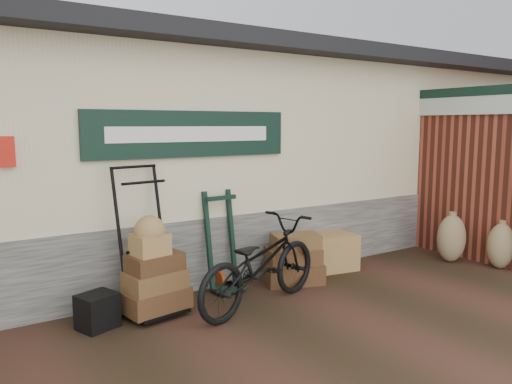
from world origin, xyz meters
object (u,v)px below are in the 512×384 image
green_barrow (222,241)px  black_trunk (97,311)px  wicker_hamper (327,252)px  bicycle (260,259)px  suitcase_stack (293,258)px  porter_trolley (145,239)px

green_barrow → black_trunk: 1.75m
wicker_hamper → bicycle: size_ratio=0.40×
green_barrow → black_trunk: green_barrow is taller
suitcase_stack → black_trunk: 2.57m
bicycle → porter_trolley: bearing=46.7°
porter_trolley → green_barrow: size_ratio=1.33×
porter_trolley → suitcase_stack: porter_trolley is taller
black_trunk → bicycle: size_ratio=0.19×
porter_trolley → green_barrow: 1.10m
bicycle → green_barrow: bearing=-11.9°
green_barrow → suitcase_stack: (0.91, -0.27, -0.29)m
green_barrow → suitcase_stack: green_barrow is taller
green_barrow → suitcase_stack: size_ratio=1.67×
suitcase_stack → green_barrow: bearing=163.4°
suitcase_stack → bicycle: size_ratio=0.38×
wicker_hamper → bicycle: bicycle is taller
wicker_hamper → bicycle: 1.80m
wicker_hamper → black_trunk: (-3.34, -0.28, -0.08)m
suitcase_stack → wicker_hamper: suitcase_stack is taller
suitcase_stack → bicycle: bicycle is taller
green_barrow → bicycle: (0.06, -0.76, -0.06)m
green_barrow → black_trunk: bearing=-171.6°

